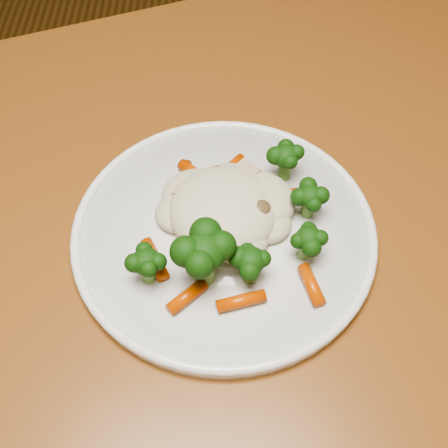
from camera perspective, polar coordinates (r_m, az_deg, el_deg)
name	(u,v)px	position (r m, az deg, el deg)	size (l,w,h in m)	color
dining_table	(188,300)	(0.63, -3.66, -7.68)	(1.41, 1.17, 0.75)	brown
plate	(224,233)	(0.55, 0.00, -0.87)	(0.29, 0.29, 0.01)	white
meal	(229,218)	(0.52, 0.54, 0.65)	(0.19, 0.19, 0.06)	beige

